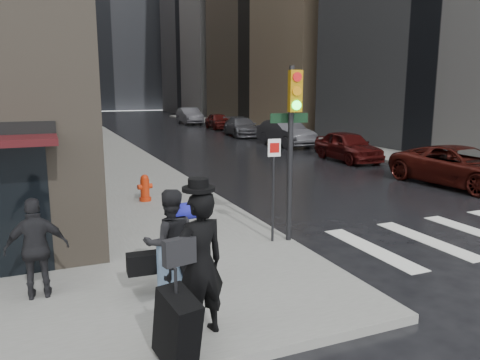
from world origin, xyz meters
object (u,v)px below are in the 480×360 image
(parked_car_2, at_px, (286,133))
(man_greycoat, at_px, (37,248))
(man_jeans, at_px, (170,243))
(parked_car_0, at_px, (461,166))
(parked_car_3, at_px, (242,127))
(parked_car_1, at_px, (348,146))
(parked_car_4, at_px, (218,121))
(fire_hydrant, at_px, (145,189))
(traffic_light, at_px, (291,131))
(man_overcoat, at_px, (195,274))
(parked_car_5, at_px, (190,116))

(parked_car_2, bearing_deg, man_greycoat, -130.31)
(man_jeans, xyz_separation_m, parked_car_2, (12.10, 18.53, -0.24))
(parked_car_0, xyz_separation_m, parked_car_3, (-0.16, 19.97, -0.02))
(parked_car_1, height_order, parked_car_4, parked_car_1)
(man_jeans, relative_size, fire_hydrant, 2.20)
(traffic_light, bearing_deg, parked_car_2, 69.70)
(man_overcoat, relative_size, man_jeans, 1.25)
(parked_car_0, distance_m, parked_car_5, 33.28)
(fire_hydrant, bearing_deg, man_jeans, -98.04)
(fire_hydrant, relative_size, parked_car_1, 0.19)
(parked_car_0, height_order, parked_car_3, parked_car_0)
(fire_hydrant, height_order, parked_car_4, parked_car_4)
(man_jeans, bearing_deg, traffic_light, -148.42)
(man_greycoat, bearing_deg, man_overcoat, 132.74)
(parked_car_0, height_order, parked_car_5, parked_car_5)
(traffic_light, xyz_separation_m, parked_car_1, (8.84, 10.19, -1.88))
(parked_car_3, xyz_separation_m, parked_car_5, (-0.06, 13.31, 0.12))
(man_overcoat, bearing_deg, traffic_light, -147.29)
(fire_hydrant, height_order, parked_car_2, parked_car_2)
(parked_car_2, bearing_deg, traffic_light, -120.03)
(man_jeans, distance_m, traffic_light, 3.87)
(parked_car_3, relative_size, parked_car_5, 0.97)
(parked_car_4, xyz_separation_m, parked_car_5, (-0.63, 6.66, 0.12))
(man_overcoat, height_order, parked_car_1, man_overcoat)
(traffic_light, xyz_separation_m, parked_car_4, (9.43, 30.16, -1.91))
(man_overcoat, height_order, parked_car_3, man_overcoat)
(parked_car_3, bearing_deg, fire_hydrant, -114.89)
(parked_car_2, bearing_deg, parked_car_0, -91.79)
(parked_car_1, relative_size, parked_car_4, 1.04)
(man_overcoat, bearing_deg, fire_hydrant, -109.52)
(parked_car_1, bearing_deg, parked_car_4, 91.18)
(parked_car_4, bearing_deg, parked_car_1, -87.91)
(man_overcoat, bearing_deg, man_greycoat, -61.82)
(parked_car_2, bearing_deg, parked_car_5, 88.58)
(man_jeans, relative_size, traffic_light, 0.47)
(man_jeans, relative_size, parked_car_2, 0.37)
(parked_car_3, bearing_deg, parked_car_2, -82.93)
(parked_car_0, bearing_deg, traffic_light, -163.91)
(man_greycoat, height_order, parked_car_2, man_greycoat)
(man_jeans, distance_m, parked_car_2, 22.13)
(man_jeans, bearing_deg, parked_car_1, -132.00)
(parked_car_3, bearing_deg, parked_car_4, 91.03)
(parked_car_0, bearing_deg, parked_car_4, 83.84)
(man_jeans, distance_m, parked_car_5, 40.30)
(man_greycoat, xyz_separation_m, parked_car_5, (13.90, 37.76, -0.16))
(man_greycoat, bearing_deg, parked_car_4, -113.13)
(man_overcoat, relative_size, parked_car_5, 0.45)
(parked_car_3, bearing_deg, traffic_light, -104.69)
(man_overcoat, xyz_separation_m, parked_car_3, (12.02, 26.70, -0.39))
(parked_car_1, height_order, parked_car_5, parked_car_5)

